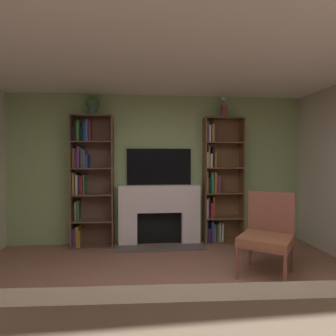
# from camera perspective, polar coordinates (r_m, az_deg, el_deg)

# --- Properties ---
(wall_back_accent) EXTENTS (5.38, 0.06, 2.63)m
(wall_back_accent) POSITION_cam_1_polar(r_m,az_deg,el_deg) (5.18, -1.84, -0.24)
(wall_back_accent) COLOR #94B576
(wall_back_accent) RESTS_ON ground_plane
(ceiling) EXTENTS (5.38, 5.78, 0.06)m
(ceiling) POSITION_cam_1_polar(r_m,az_deg,el_deg) (2.61, 2.72, 28.43)
(ceiling) COLOR white
(ceiling) RESTS_ON wall_back_accent
(fireplace) EXTENTS (1.51, 0.55, 1.04)m
(fireplace) POSITION_cam_1_polar(r_m,az_deg,el_deg) (5.10, -1.71, -8.85)
(fireplace) COLOR white
(fireplace) RESTS_ON ground_plane
(tv) EXTENTS (1.13, 0.06, 0.64)m
(tv) POSITION_cam_1_polar(r_m,az_deg,el_deg) (5.12, -1.80, 0.25)
(tv) COLOR black
(tv) RESTS_ON fireplace
(bookshelf_left) EXTENTS (0.70, 0.33, 2.23)m
(bookshelf_left) POSITION_cam_1_polar(r_m,az_deg,el_deg) (5.10, -15.65, -1.85)
(bookshelf_left) COLOR brown
(bookshelf_left) RESTS_ON ground_plane
(bookshelf_right) EXTENTS (0.70, 0.29, 2.23)m
(bookshelf_right) POSITION_cam_1_polar(r_m,az_deg,el_deg) (5.23, 9.83, -3.04)
(bookshelf_right) COLOR brown
(bookshelf_right) RESTS_ON ground_plane
(potted_plant) EXTENTS (0.22, 0.22, 0.33)m
(potted_plant) POSITION_cam_1_polar(r_m,az_deg,el_deg) (5.13, -14.82, 12.06)
(potted_plant) COLOR #455655
(potted_plant) RESTS_ON bookshelf_left
(vase_with_flowers) EXTENTS (0.10, 0.10, 0.37)m
(vase_with_flowers) POSITION_cam_1_polar(r_m,az_deg,el_deg) (5.27, 11.00, 11.28)
(vase_with_flowers) COLOR #953650
(vase_with_flowers) RESTS_ON bookshelf_right
(armchair) EXTENTS (0.86, 0.87, 1.05)m
(armchair) POSITION_cam_1_polar(r_m,az_deg,el_deg) (4.04, 19.17, -12.06)
(armchair) COLOR brown
(armchair) RESTS_ON ground_plane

